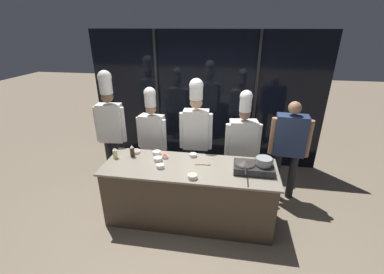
% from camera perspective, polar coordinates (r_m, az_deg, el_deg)
% --- Properties ---
extents(ground_plane, '(24.00, 24.00, 0.00)m').
position_cam_1_polar(ground_plane, '(4.21, -0.57, -17.27)').
color(ground_plane, '#7F705B').
extents(window_wall_back, '(4.64, 0.09, 2.70)m').
position_cam_1_polar(window_wall_back, '(5.27, 2.91, 8.08)').
color(window_wall_back, black).
rests_on(window_wall_back, ground_plane).
extents(demo_counter, '(2.48, 0.85, 0.91)m').
position_cam_1_polar(demo_counter, '(3.93, -0.59, -12.25)').
color(demo_counter, '#4C3D2D').
rests_on(demo_counter, ground_plane).
extents(portable_stove, '(0.54, 0.34, 0.12)m').
position_cam_1_polar(portable_stove, '(3.64, 13.52, -6.67)').
color(portable_stove, '#28282B').
rests_on(portable_stove, demo_counter).
extents(frying_pan, '(0.29, 0.50, 0.04)m').
position_cam_1_polar(frying_pan, '(3.59, 11.66, -5.51)').
color(frying_pan, '#38332D').
rests_on(frying_pan, portable_stove).
extents(stock_pot, '(0.25, 0.22, 0.11)m').
position_cam_1_polar(stock_pot, '(3.60, 15.67, -5.18)').
color(stock_pot, '#93969B').
rests_on(stock_pot, portable_stove).
extents(squeeze_bottle_soy, '(0.07, 0.07, 0.19)m').
position_cam_1_polar(squeeze_bottle_soy, '(4.01, -13.15, -3.09)').
color(squeeze_bottle_soy, '#332319').
rests_on(squeeze_bottle_soy, demo_counter).
extents(squeeze_bottle_oil, '(0.07, 0.07, 0.17)m').
position_cam_1_polar(squeeze_bottle_oil, '(4.04, -16.73, -3.43)').
color(squeeze_bottle_oil, beige).
rests_on(squeeze_bottle_oil, demo_counter).
extents(prep_bowl_ginger, '(0.13, 0.13, 0.06)m').
position_cam_1_polar(prep_bowl_ginger, '(3.40, 0.10, -8.71)').
color(prep_bowl_ginger, white).
rests_on(prep_bowl_ginger, demo_counter).
extents(prep_bowl_mushrooms, '(0.15, 0.15, 0.04)m').
position_cam_1_polar(prep_bowl_mushrooms, '(4.15, -12.51, -3.13)').
color(prep_bowl_mushrooms, white).
rests_on(prep_bowl_mushrooms, demo_counter).
extents(prep_bowl_bell_pepper, '(0.09, 0.09, 0.05)m').
position_cam_1_polar(prep_bowl_bell_pepper, '(3.91, -6.03, -4.29)').
color(prep_bowl_bell_pepper, white).
rests_on(prep_bowl_bell_pepper, demo_counter).
extents(prep_bowl_onion, '(0.11, 0.11, 0.05)m').
position_cam_1_polar(prep_bowl_onion, '(3.94, 0.26, -3.98)').
color(prep_bowl_onion, white).
rests_on(prep_bowl_onion, demo_counter).
extents(prep_bowl_noodles, '(0.13, 0.13, 0.06)m').
position_cam_1_polar(prep_bowl_noodles, '(4.03, -7.82, -3.43)').
color(prep_bowl_noodles, white).
rests_on(prep_bowl_noodles, demo_counter).
extents(prep_bowl_bean_sprouts, '(0.11, 0.11, 0.05)m').
position_cam_1_polar(prep_bowl_bean_sprouts, '(3.66, -7.08, -6.41)').
color(prep_bowl_bean_sprouts, white).
rests_on(prep_bowl_bean_sprouts, demo_counter).
extents(prep_bowl_rice, '(0.13, 0.13, 0.05)m').
position_cam_1_polar(prep_bowl_rice, '(3.85, -7.59, -4.82)').
color(prep_bowl_rice, white).
rests_on(prep_bowl_rice, demo_counter).
extents(serving_spoon_slotted, '(0.23, 0.07, 0.02)m').
position_cam_1_polar(serving_spoon_slotted, '(3.72, 3.09, -6.10)').
color(serving_spoon_slotted, olive).
rests_on(serving_spoon_slotted, demo_counter).
extents(chef_head, '(0.54, 0.25, 2.10)m').
position_cam_1_polar(chef_head, '(4.69, -17.72, 3.58)').
color(chef_head, '#232326').
rests_on(chef_head, ground_plane).
extents(chef_sous, '(0.54, 0.27, 1.84)m').
position_cam_1_polar(chef_sous, '(4.52, -8.84, 1.18)').
color(chef_sous, '#232326').
rests_on(chef_sous, ground_plane).
extents(chef_line, '(0.54, 0.23, 2.01)m').
position_cam_1_polar(chef_line, '(4.25, 0.90, 2.02)').
color(chef_line, '#232326').
rests_on(chef_line, ground_plane).
extents(chef_pastry, '(0.58, 0.29, 1.85)m').
position_cam_1_polar(chef_pastry, '(4.32, 11.20, -0.32)').
color(chef_pastry, '#232326').
rests_on(chef_pastry, ground_plane).
extents(person_guest, '(0.63, 0.28, 1.71)m').
position_cam_1_polar(person_guest, '(4.40, 20.77, -1.18)').
color(person_guest, '#232326').
rests_on(person_guest, ground_plane).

